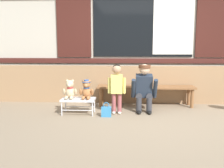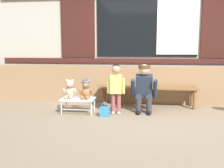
{
  "view_description": "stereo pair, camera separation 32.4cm",
  "coord_description": "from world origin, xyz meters",
  "px_view_note": "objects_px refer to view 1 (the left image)",
  "views": [
    {
      "loc": [
        -0.4,
        -4.23,
        1.25
      ],
      "look_at": [
        -0.67,
        0.57,
        0.55
      ],
      "focal_mm": 39.22,
      "sensor_mm": 36.0,
      "label": 1
    },
    {
      "loc": [
        -0.08,
        -4.2,
        1.25
      ],
      "look_at": [
        -0.67,
        0.57,
        0.55
      ],
      "focal_mm": 39.22,
      "sensor_mm": 36.0,
      "label": 2
    }
  ],
  "objects_px": {
    "teddy_bear_with_hat": "(87,90)",
    "adult_crouching": "(144,88)",
    "wooden_bench_long": "(146,89)",
    "small_display_bench": "(78,100)",
    "teddy_bear_plain": "(70,90)",
    "child_standing": "(117,83)",
    "handbag_on_ground": "(106,111)"
  },
  "relations": [
    {
      "from": "teddy_bear_with_hat",
      "to": "child_standing",
      "type": "relative_size",
      "value": 0.38
    },
    {
      "from": "teddy_bear_with_hat",
      "to": "handbag_on_ground",
      "type": "bearing_deg",
      "value": -23.09
    },
    {
      "from": "handbag_on_ground",
      "to": "small_display_bench",
      "type": "bearing_deg",
      "value": 163.38
    },
    {
      "from": "wooden_bench_long",
      "to": "small_display_bench",
      "type": "xyz_separation_m",
      "value": [
        -1.34,
        -0.74,
        -0.11
      ]
    },
    {
      "from": "adult_crouching",
      "to": "child_standing",
      "type": "bearing_deg",
      "value": -162.36
    },
    {
      "from": "small_display_bench",
      "to": "teddy_bear_plain",
      "type": "xyz_separation_m",
      "value": [
        -0.16,
        0.0,
        0.2
      ]
    },
    {
      "from": "teddy_bear_with_hat",
      "to": "child_standing",
      "type": "distance_m",
      "value": 0.59
    },
    {
      "from": "small_display_bench",
      "to": "teddy_bear_with_hat",
      "type": "height_order",
      "value": "teddy_bear_with_hat"
    },
    {
      "from": "wooden_bench_long",
      "to": "small_display_bench",
      "type": "distance_m",
      "value": 1.53
    },
    {
      "from": "small_display_bench",
      "to": "adult_crouching",
      "type": "bearing_deg",
      "value": 10.06
    },
    {
      "from": "child_standing",
      "to": "adult_crouching",
      "type": "height_order",
      "value": "child_standing"
    },
    {
      "from": "teddy_bear_plain",
      "to": "adult_crouching",
      "type": "xyz_separation_m",
      "value": [
        1.43,
        0.22,
        0.02
      ]
    },
    {
      "from": "wooden_bench_long",
      "to": "handbag_on_ground",
      "type": "bearing_deg",
      "value": -131.11
    },
    {
      "from": "small_display_bench",
      "to": "handbag_on_ground",
      "type": "bearing_deg",
      "value": -16.62
    },
    {
      "from": "child_standing",
      "to": "handbag_on_ground",
      "type": "distance_m",
      "value": 0.57
    },
    {
      "from": "teddy_bear_with_hat",
      "to": "child_standing",
      "type": "xyz_separation_m",
      "value": [
        0.57,
        0.05,
        0.12
      ]
    },
    {
      "from": "adult_crouching",
      "to": "small_display_bench",
      "type": "bearing_deg",
      "value": -169.94
    },
    {
      "from": "adult_crouching",
      "to": "handbag_on_ground",
      "type": "xyz_separation_m",
      "value": [
        -0.72,
        -0.39,
        -0.38
      ]
    },
    {
      "from": "teddy_bear_plain",
      "to": "child_standing",
      "type": "xyz_separation_m",
      "value": [
        0.89,
        0.05,
        0.13
      ]
    },
    {
      "from": "teddy_bear_with_hat",
      "to": "adult_crouching",
      "type": "xyz_separation_m",
      "value": [
        1.11,
        0.22,
        0.01
      ]
    },
    {
      "from": "teddy_bear_with_hat",
      "to": "handbag_on_ground",
      "type": "height_order",
      "value": "teddy_bear_with_hat"
    },
    {
      "from": "teddy_bear_with_hat",
      "to": "teddy_bear_plain",
      "type": "bearing_deg",
      "value": -179.87
    },
    {
      "from": "teddy_bear_plain",
      "to": "small_display_bench",
      "type": "bearing_deg",
      "value": -0.51
    },
    {
      "from": "teddy_bear_with_hat",
      "to": "adult_crouching",
      "type": "relative_size",
      "value": 0.38
    },
    {
      "from": "teddy_bear_with_hat",
      "to": "adult_crouching",
      "type": "distance_m",
      "value": 1.14
    },
    {
      "from": "adult_crouching",
      "to": "teddy_bear_plain",
      "type": "bearing_deg",
      "value": -171.1
    },
    {
      "from": "wooden_bench_long",
      "to": "adult_crouching",
      "type": "height_order",
      "value": "adult_crouching"
    },
    {
      "from": "wooden_bench_long",
      "to": "teddy_bear_with_hat",
      "type": "distance_m",
      "value": 1.39
    },
    {
      "from": "teddy_bear_with_hat",
      "to": "child_standing",
      "type": "bearing_deg",
      "value": 5.18
    },
    {
      "from": "teddy_bear_plain",
      "to": "teddy_bear_with_hat",
      "type": "bearing_deg",
      "value": 0.13
    },
    {
      "from": "small_display_bench",
      "to": "adult_crouching",
      "type": "height_order",
      "value": "adult_crouching"
    },
    {
      "from": "wooden_bench_long",
      "to": "child_standing",
      "type": "xyz_separation_m",
      "value": [
        -0.6,
        -0.69,
        0.22
      ]
    }
  ]
}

